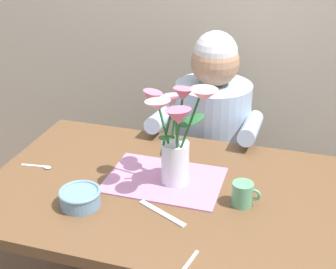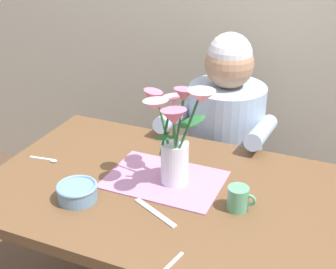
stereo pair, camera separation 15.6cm
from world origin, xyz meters
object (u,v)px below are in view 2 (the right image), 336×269
at_px(flower_vase, 175,134).
at_px(ceramic_bowl, 77,192).
at_px(tea_cup, 238,199).
at_px(seated_person, 224,155).
at_px(dinner_knife, 155,212).

distance_m(flower_vase, ceramic_bowl, 0.37).
xyz_separation_m(flower_vase, tea_cup, (0.24, -0.06, -0.16)).
height_order(seated_person, tea_cup, seated_person).
bearing_deg(tea_cup, flower_vase, 166.95).
distance_m(seated_person, tea_cup, 0.71).
bearing_deg(ceramic_bowl, seated_person, 71.49).
relative_size(seated_person, dinner_knife, 5.97).
bearing_deg(flower_vase, ceramic_bowl, -140.91).
bearing_deg(dinner_knife, ceramic_bowl, -147.12).
xyz_separation_m(seated_person, flower_vase, (-0.01, -0.58, 0.37)).
height_order(flower_vase, dinner_knife, flower_vase).
distance_m(seated_person, dinner_knife, 0.78).
bearing_deg(seated_person, ceramic_bowl, -112.01).
xyz_separation_m(seated_person, dinner_knife, (0.00, -0.76, 0.18)).
height_order(seated_person, dinner_knife, seated_person).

